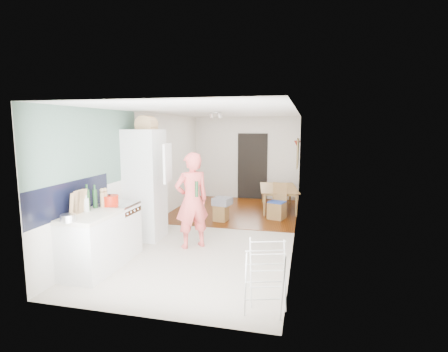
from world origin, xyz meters
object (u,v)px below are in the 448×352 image
at_px(stool, 221,213).
at_px(person, 192,192).
at_px(drying_rack, 266,280).
at_px(dining_chair, 277,201).
at_px(dining_table, 279,200).

bearing_deg(stool, person, -92.88).
distance_m(stool, drying_rack, 4.13).
height_order(dining_chair, drying_rack, dining_chair).
distance_m(dining_table, dining_chair, 1.04).
distance_m(person, dining_table, 3.68).
xyz_separation_m(dining_table, dining_chair, (0.02, -1.02, 0.18)).
bearing_deg(stool, dining_table, 50.84).
relative_size(dining_table, stool, 3.70).
height_order(person, stool, person).
bearing_deg(dining_table, drying_rack, 174.35).
xyz_separation_m(dining_table, stool, (-1.24, -1.52, -0.06)).
distance_m(dining_table, stool, 1.96).
bearing_deg(drying_rack, dining_table, 76.06).
distance_m(dining_table, drying_rack, 5.37).
bearing_deg(person, dining_chair, -159.44).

